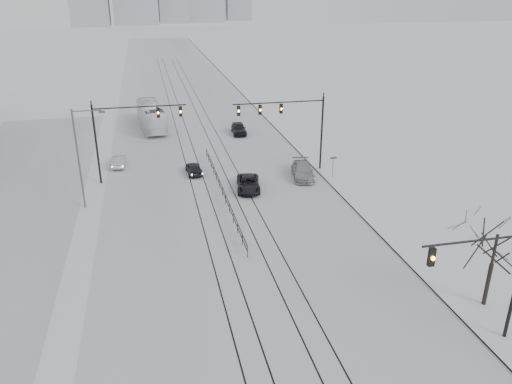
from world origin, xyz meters
name	(u,v)px	position (x,y,z in m)	size (l,w,h in m)	color
road	(191,120)	(0.00, 60.00, 0.01)	(22.00, 260.00, 0.02)	silver
sidewalk_east	(279,115)	(13.50, 60.00, 0.08)	(5.00, 260.00, 0.16)	silver
curb	(263,116)	(11.05, 60.00, 0.06)	(0.10, 260.00, 0.12)	gray
parking_strip	(9,193)	(-20.00, 35.00, 0.01)	(14.00, 60.00, 0.03)	silver
tram_rails	(209,162)	(0.00, 40.00, 0.02)	(5.30, 180.00, 0.01)	black
traffic_mast_near	(493,272)	(10.79, 6.00, 4.56)	(6.10, 0.37, 7.00)	black
traffic_mast_ne	(292,120)	(8.15, 34.99, 5.76)	(9.60, 0.37, 8.00)	black
traffic_mast_nw	(126,128)	(-8.52, 36.00, 5.57)	(9.10, 0.37, 8.00)	black
street_light_west	(81,152)	(-12.20, 30.00, 5.21)	(2.73, 0.25, 9.00)	#595B60
bare_tree	(496,242)	(13.20, 9.00, 4.49)	(4.40, 4.40, 6.10)	black
median_fence	(222,191)	(0.00, 30.00, 0.53)	(0.06, 24.00, 1.00)	black
street_sign	(333,164)	(11.80, 32.00, 1.61)	(0.70, 0.06, 2.40)	#595B60
sedan_sb_inner	(194,168)	(-2.00, 36.63, 0.62)	(1.48, 3.67, 1.25)	black
sedan_sb_outer	(119,161)	(-9.83, 40.78, 0.61)	(1.30, 3.73, 1.23)	#ACAEB4
sedan_nb_front	(248,184)	(2.72, 30.93, 0.66)	(2.18, 4.73, 1.31)	black
sedan_nb_right	(303,171)	(8.94, 33.07, 0.74)	(2.08, 5.11, 1.48)	#9D9FA5
sedan_nb_far	(239,128)	(5.50, 50.85, 0.76)	(1.79, 4.46, 1.52)	black
box_truck	(151,116)	(-5.85, 56.61, 1.70)	(2.86, 12.23, 3.41)	white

